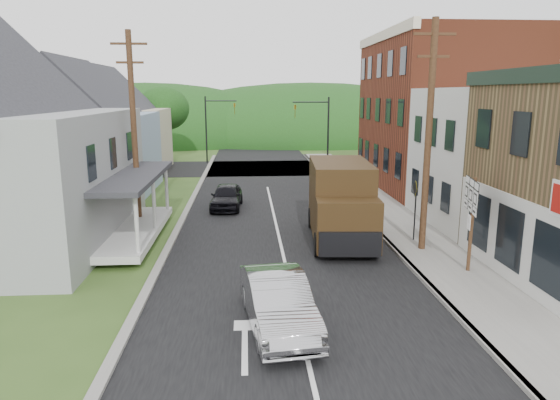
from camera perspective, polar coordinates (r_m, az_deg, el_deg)
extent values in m
plane|color=#2D4719|center=(16.58, 1.25, -10.07)|extent=(120.00, 120.00, 0.00)
cube|color=black|center=(26.09, -0.70, -1.78)|extent=(9.00, 90.00, 0.02)
cube|color=black|center=(42.78, -1.97, 3.67)|extent=(60.00, 9.00, 0.02)
cube|color=slate|center=(25.18, 13.10, -2.44)|extent=(2.80, 55.00, 0.15)
cube|color=slate|center=(24.82, 10.11, -2.52)|extent=(0.20, 55.00, 0.15)
cube|color=slate|center=(24.32, -11.45, -2.91)|extent=(0.30, 55.00, 0.12)
cube|color=silver|center=(26.26, 25.14, 4.38)|extent=(8.00, 7.00, 6.50)
cube|color=maroon|center=(34.72, 17.82, 9.45)|extent=(8.00, 12.00, 10.00)
cube|color=#89A0BA|center=(33.90, -20.39, 4.98)|extent=(7.00, 8.00, 5.00)
cube|color=#C1BD96|center=(42.68, -17.67, 6.48)|extent=(7.00, 8.00, 5.00)
cylinder|color=#472D19|center=(20.13, 16.58, 6.59)|extent=(0.26, 0.26, 9.00)
cube|color=#472D19|center=(20.17, 17.27, 17.68)|extent=(1.60, 0.10, 0.10)
cube|color=#472D19|center=(20.10, 17.13, 15.41)|extent=(1.20, 0.10, 0.10)
cylinder|color=#472D19|center=(23.91, -16.34, 7.40)|extent=(0.26, 0.26, 9.00)
cube|color=#472D19|center=(23.95, -16.91, 16.73)|extent=(1.60, 0.10, 0.10)
cube|color=#472D19|center=(23.89, -16.79, 14.82)|extent=(1.20, 0.10, 0.10)
cylinder|color=black|center=(39.45, 5.51, 7.30)|extent=(0.14, 0.14, 6.00)
cylinder|color=black|center=(39.12, 3.53, 11.11)|extent=(2.80, 0.10, 0.10)
imported|color=olive|center=(39.00, 1.74, 10.09)|extent=(0.16, 0.20, 1.00)
cylinder|color=black|center=(46.05, -8.44, 7.91)|extent=(0.14, 0.14, 6.00)
cylinder|color=black|center=(45.85, -6.76, 11.19)|extent=(2.80, 0.10, 0.10)
imported|color=olive|center=(45.83, -5.21, 10.35)|extent=(0.16, 0.20, 1.00)
cylinder|color=#382616|center=(48.10, -13.05, 6.66)|extent=(0.36, 0.36, 3.92)
ellipsoid|color=#173610|center=(47.92, -13.21, 10.16)|extent=(4.80, 4.80, 4.08)
ellipsoid|color=#173610|center=(70.59, -2.75, 6.99)|extent=(90.00, 30.00, 16.00)
imported|color=#ABAAAF|center=(13.72, -0.24, -11.62)|extent=(2.14, 4.65, 1.48)
imported|color=black|center=(27.69, -6.12, 0.39)|extent=(1.84, 4.05, 1.35)
cube|color=black|center=(21.92, 6.84, 0.41)|extent=(2.76, 4.81, 3.06)
cube|color=black|center=(19.39, 7.71, -2.77)|extent=(2.55, 1.86, 2.01)
cube|color=black|center=(19.40, 7.70, -0.19)|extent=(2.30, 1.42, 0.05)
cube|color=black|center=(18.68, 8.01, -5.04)|extent=(2.33, 0.33, 0.95)
cylinder|color=black|center=(19.61, 4.37, -5.09)|extent=(0.36, 0.97, 0.95)
cylinder|color=black|center=(19.89, 10.78, -5.02)|extent=(0.36, 0.97, 0.95)
cylinder|color=black|center=(23.67, 3.66, -2.07)|extent=(0.36, 0.97, 0.95)
cylinder|color=black|center=(23.91, 8.98, -2.05)|extent=(0.36, 0.97, 0.95)
cube|color=#472D19|center=(18.47, 21.04, -2.65)|extent=(0.12, 0.12, 3.33)
cube|color=black|center=(18.24, 21.11, 0.53)|extent=(0.45, 1.86, 0.08)
cube|color=white|center=(17.51, 21.55, 1.47)|extent=(0.13, 0.51, 0.21)
cube|color=white|center=(17.59, 21.44, 0.11)|extent=(0.14, 0.56, 0.52)
cube|color=white|center=(17.68, 21.34, -1.25)|extent=(0.13, 0.51, 0.27)
cube|color=white|center=(18.15, 21.10, 1.86)|extent=(0.13, 0.51, 0.21)
cube|color=white|center=(18.23, 20.99, 0.53)|extent=(0.14, 0.56, 0.52)
cube|color=white|center=(18.31, 20.89, -0.78)|extent=(0.13, 0.51, 0.27)
cube|color=white|center=(18.79, 20.67, 2.21)|extent=(0.13, 0.51, 0.21)
cube|color=white|center=(18.87, 20.58, 0.93)|extent=(0.14, 0.56, 0.52)
cube|color=white|center=(18.95, 20.48, -0.33)|extent=(0.13, 0.51, 0.27)
cube|color=white|center=(18.43, 20.77, -2.36)|extent=(0.11, 0.42, 0.52)
cylinder|color=black|center=(21.77, 15.18, -1.31)|extent=(0.07, 0.07, 2.44)
cube|color=black|center=(21.54, 15.16, 1.32)|extent=(0.08, 0.72, 0.72)
cube|color=yellow|center=(21.54, 15.20, 1.32)|extent=(0.08, 0.65, 0.65)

